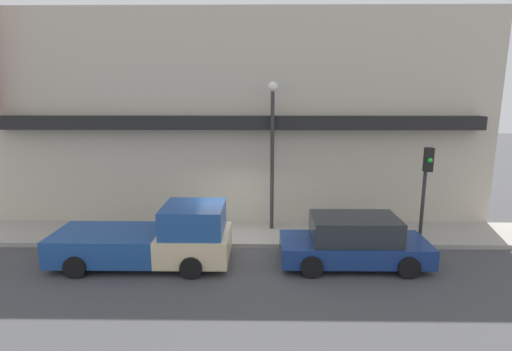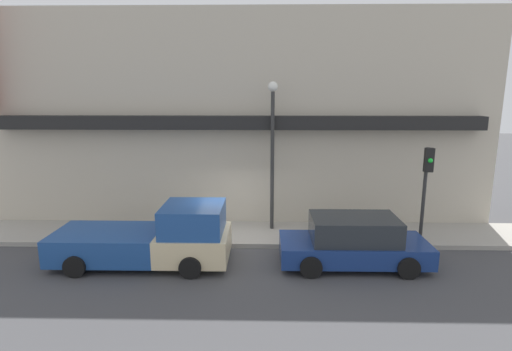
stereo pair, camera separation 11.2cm
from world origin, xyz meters
TOP-DOWN VIEW (x-y plane):
  - ground_plane at (0.00, 0.00)m, footprint 80.00×80.00m
  - sidewalk at (0.00, 1.22)m, footprint 36.00×2.44m
  - building at (-0.02, 3.92)m, footprint 19.80×3.80m
  - pickup_truck at (-2.44, -1.23)m, footprint 5.41×2.26m
  - parked_car at (3.73, -1.23)m, footprint 4.50×2.05m
  - fire_hydrant at (3.53, 0.72)m, footprint 0.16×0.16m
  - street_lamp at (1.27, 1.65)m, footprint 0.36×0.36m
  - traffic_light at (6.42, 0.32)m, footprint 0.28×0.42m

SIDE VIEW (x-z plane):
  - ground_plane at x=0.00m, z-range 0.00..0.00m
  - sidewalk at x=0.00m, z-range 0.00..0.16m
  - fire_hydrant at x=3.53m, z-range 0.16..0.84m
  - parked_car at x=3.73m, z-range -0.03..1.52m
  - pickup_truck at x=-2.44m, z-range -0.13..1.76m
  - traffic_light at x=6.42m, z-range 0.80..4.10m
  - street_lamp at x=1.27m, z-range 0.85..6.33m
  - building at x=-0.02m, z-range -1.40..9.78m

